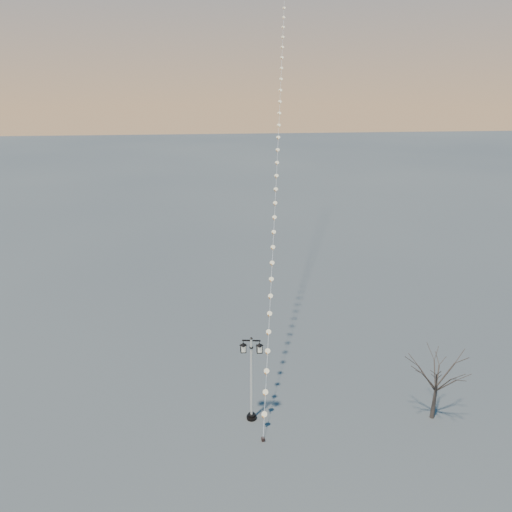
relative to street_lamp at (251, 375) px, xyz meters
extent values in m
plane|color=#414342|center=(1.21, -1.46, -2.85)|extent=(300.00, 300.00, 0.00)
cylinder|color=black|center=(0.00, 0.00, -2.77)|extent=(0.57, 0.57, 0.16)
cylinder|color=black|center=(0.00, 0.00, -2.62)|extent=(0.41, 0.41, 0.14)
cylinder|color=silver|center=(0.00, 0.00, -0.14)|extent=(0.13, 0.13, 4.81)
cylinder|color=black|center=(0.00, 0.00, 1.70)|extent=(0.20, 0.20, 0.06)
cube|color=black|center=(0.00, 0.00, 2.11)|extent=(0.97, 0.20, 0.06)
sphere|color=black|center=(0.00, 0.00, 2.23)|extent=(0.14, 0.14, 0.14)
pyramid|color=black|center=(-0.42, 0.06, 1.95)|extent=(0.45, 0.45, 0.14)
cube|color=beige|center=(-0.42, 0.06, 1.64)|extent=(0.27, 0.27, 0.35)
cube|color=black|center=(-0.42, 0.06, 1.44)|extent=(0.31, 0.31, 0.04)
pyramid|color=black|center=(0.42, -0.06, 1.95)|extent=(0.45, 0.45, 0.14)
cube|color=beige|center=(0.42, -0.06, 1.64)|extent=(0.27, 0.27, 0.35)
cube|color=black|center=(0.42, -0.06, 1.44)|extent=(0.31, 0.31, 0.04)
cone|color=#362C26|center=(10.08, -0.91, -1.76)|extent=(0.26, 0.26, 2.18)
cylinder|color=black|center=(0.44, -1.84, -2.75)|extent=(0.20, 0.20, 0.20)
cylinder|color=black|center=(0.44, -1.84, -2.73)|extent=(0.03, 0.03, 0.25)
cone|color=orange|center=(3.90, 17.89, 12.97)|extent=(0.08, 0.08, 0.28)
cylinder|color=white|center=(0.44, -1.84, -2.25)|extent=(0.02, 0.02, 0.80)
camera|label=1|loc=(-2.02, -22.59, 15.09)|focal=34.45mm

